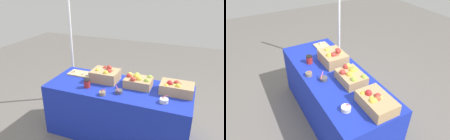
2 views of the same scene
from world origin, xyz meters
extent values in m
plane|color=slate|center=(0.00, 0.00, 0.00)|extent=(10.00, 10.00, 0.00)
cube|color=#192DB7|center=(0.00, 0.00, 0.37)|extent=(1.90, 0.76, 0.74)
cube|color=tan|center=(0.73, 0.10, 0.80)|extent=(0.40, 0.27, 0.13)
sphere|color=#B2332D|center=(0.72, 0.11, 0.87)|extent=(0.07, 0.07, 0.07)
sphere|color=#D14C33|center=(0.74, 0.09, 0.87)|extent=(0.07, 0.07, 0.07)
sphere|color=#B2C64C|center=(0.74, 0.12, 0.85)|extent=(0.07, 0.07, 0.07)
sphere|color=gold|center=(0.75, 0.03, 0.86)|extent=(0.07, 0.07, 0.07)
sphere|color=#99B742|center=(0.75, 0.05, 0.86)|extent=(0.07, 0.07, 0.07)
sphere|color=gold|center=(0.61, 0.01, 0.85)|extent=(0.07, 0.07, 0.07)
sphere|color=red|center=(0.64, 0.06, 0.88)|extent=(0.07, 0.07, 0.07)
sphere|color=#B2C64C|center=(0.70, 0.05, 0.84)|extent=(0.07, 0.07, 0.07)
cube|color=tan|center=(0.24, 0.10, 0.80)|extent=(0.35, 0.26, 0.11)
sphere|color=gold|center=(0.26, 0.07, 0.86)|extent=(0.07, 0.07, 0.07)
sphere|color=#B2332D|center=(0.19, 0.02, 0.86)|extent=(0.07, 0.07, 0.07)
sphere|color=#B2C64C|center=(0.20, 0.17, 0.86)|extent=(0.07, 0.07, 0.07)
sphere|color=#B2332D|center=(0.11, 0.11, 0.86)|extent=(0.07, 0.07, 0.07)
sphere|color=#99B742|center=(0.37, 0.19, 0.85)|extent=(0.07, 0.07, 0.07)
sphere|color=#99B742|center=(0.36, 0.06, 0.85)|extent=(0.07, 0.07, 0.07)
sphere|color=#B2C64C|center=(0.11, 0.14, 0.87)|extent=(0.07, 0.07, 0.07)
sphere|color=gold|center=(0.20, 0.14, 0.85)|extent=(0.07, 0.07, 0.07)
cube|color=tan|center=(-0.23, 0.11, 0.81)|extent=(0.37, 0.29, 0.15)
sphere|color=#B2332D|center=(-0.28, 0.20, 0.87)|extent=(0.08, 0.08, 0.08)
sphere|color=#B2332D|center=(-0.20, 0.17, 0.91)|extent=(0.08, 0.08, 0.08)
sphere|color=gold|center=(-0.19, 0.03, 0.89)|extent=(0.08, 0.08, 0.08)
sphere|color=gold|center=(-0.34, 0.08, 0.88)|extent=(0.08, 0.08, 0.08)
sphere|color=#D14C33|center=(-0.15, 0.13, 0.86)|extent=(0.08, 0.08, 0.08)
sphere|color=#B2332D|center=(-0.17, 0.08, 0.89)|extent=(0.08, 0.08, 0.08)
sphere|color=#B2C64C|center=(-0.20, 0.19, 0.87)|extent=(0.08, 0.08, 0.08)
cube|color=#D1B284|center=(-0.65, 0.17, 0.75)|extent=(0.38, 0.20, 0.02)
cube|color=beige|center=(-0.77, 0.17, 0.77)|extent=(0.04, 0.04, 0.03)
cube|color=beige|center=(-0.52, 0.11, 0.77)|extent=(0.04, 0.04, 0.03)
cube|color=beige|center=(-0.60, 0.14, 0.77)|extent=(0.04, 0.04, 0.03)
cylinder|color=silver|center=(0.62, -0.19, 0.76)|extent=(0.10, 0.10, 0.05)
cylinder|color=#EA598C|center=(0.63, -0.17, 0.81)|extent=(0.08, 0.02, 0.06)
cylinder|color=#4C4C51|center=(0.07, -0.17, 0.76)|extent=(0.09, 0.09, 0.04)
cylinder|color=#EA598C|center=(0.06, -0.19, 0.81)|extent=(0.07, 0.07, 0.06)
cylinder|color=gray|center=(-0.10, -0.29, 0.76)|extent=(0.08, 0.08, 0.04)
cylinder|color=#EA598C|center=(-0.09, -0.28, 0.81)|extent=(0.08, 0.05, 0.05)
cylinder|color=red|center=(-0.37, -0.17, 0.79)|extent=(0.08, 0.08, 0.10)
cylinder|color=black|center=(-0.37, -0.17, 0.84)|extent=(0.08, 0.08, 0.01)
cylinder|color=white|center=(-1.12, 0.68, 1.07)|extent=(0.04, 0.04, 2.14)
camera|label=1|loc=(0.88, -2.43, 2.04)|focal=35.07mm
camera|label=2|loc=(1.88, -0.96, 2.21)|focal=33.20mm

